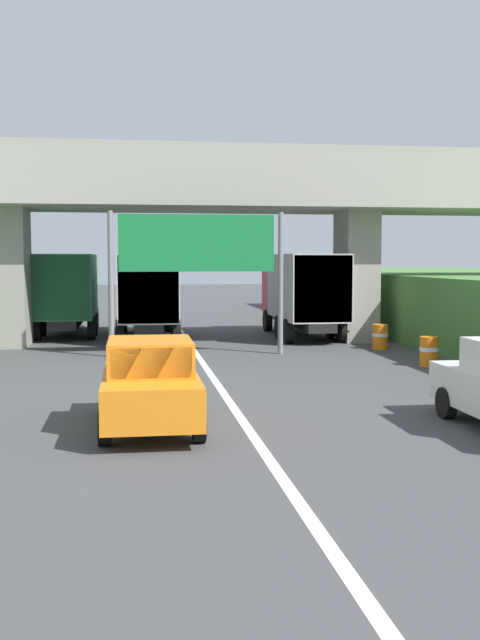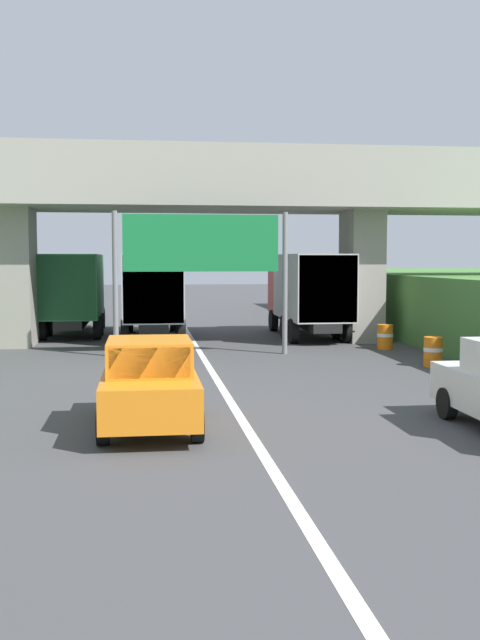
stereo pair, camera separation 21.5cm
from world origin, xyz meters
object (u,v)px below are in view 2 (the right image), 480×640
Objects in this scene: truck_silver at (152,291)px; construction_barrel_5 at (385,337)px; overhead_highway_sign at (201,251)px; truck_green at (75,290)px; car_orange at (150,384)px; construction_barrel_4 at (433,352)px; truck_red at (308,291)px.

construction_barrel_5 is (8.24, -5.00, -1.47)m from truck_silver.
overhead_highway_sign reaches higher than truck_silver.
truck_silver is at bearing 105.13° from overhead_highway_sign.
truck_green is 18.99m from car_orange.
truck_silver is 8.11× the size of construction_barrel_4.
truck_silver reaches higher than construction_barrel_4.
truck_silver is at bearing 89.07° from car_orange.
construction_barrel_4 and construction_barrel_5 have the same top height.
truck_silver is 16.74m from car_orange.
car_orange is at bearing -99.57° from overhead_highway_sign.
overhead_highway_sign is 6.53× the size of construction_barrel_4.
car_orange is at bearing -112.35° from truck_red.
truck_red is 5.13m from construction_barrel_5.
car_orange is at bearing -126.00° from construction_barrel_5.
car_orange is 11.24m from construction_barrel_4.
truck_silver is at bearing 131.33° from construction_barrel_4.
truck_red is (6.42, -0.43, 0.00)m from truck_silver.
truck_silver is 8.11× the size of construction_barrel_5.
construction_barrel_5 is (6.67, 0.80, -3.05)m from overhead_highway_sign.
construction_barrel_4 is at bearing -28.31° from overhead_highway_sign.
truck_red is at bearing -3.83° from truck_silver.
truck_green reaches higher than construction_barrel_4.
overhead_highway_sign is 7.41m from truck_red.
car_orange reaches higher than construction_barrel_4.
construction_barrel_4 is at bearing 40.44° from car_orange.
car_orange is 4.56× the size of construction_barrel_4.
truck_green and truck_red have the same top height.
truck_red reaches higher than construction_barrel_5.
construction_barrel_4 is at bearing -78.30° from truck_red.
construction_barrel_4 is (11.57, -11.43, -1.47)m from truck_green.
construction_barrel_5 is at bearing -31.26° from truck_silver.
car_orange is 14.48m from construction_barrel_5.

